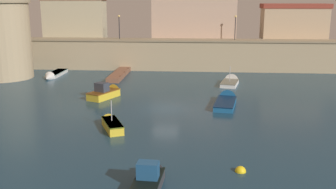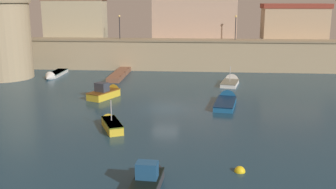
# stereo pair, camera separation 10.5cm
# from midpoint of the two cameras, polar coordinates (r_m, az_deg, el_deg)

# --- Properties ---
(ground_plane) EXTENTS (122.78, 122.78, 0.00)m
(ground_plane) POSITION_cam_midpoint_polar(r_m,az_deg,el_deg) (38.81, -0.44, -2.02)
(ground_plane) COLOR #19384C
(quay_wall) EXTENTS (48.25, 3.73, 4.59)m
(quay_wall) POSITION_cam_midpoint_polar(r_m,az_deg,el_deg) (60.06, 1.40, 5.78)
(quay_wall) COLOR tan
(quay_wall) RESTS_ON ground
(old_town_backdrop) EXTENTS (44.41, 6.16, 7.75)m
(old_town_backdrop) POSITION_cam_midpoint_polar(r_m,az_deg,el_deg) (63.71, 3.13, 11.25)
(old_town_backdrop) COLOR tan
(old_town_backdrop) RESTS_ON ground
(fortress_tower) EXTENTS (8.06, 8.06, 10.77)m
(fortress_tower) POSITION_cam_midpoint_polar(r_m,az_deg,el_deg) (57.67, -22.88, 7.55)
(fortress_tower) COLOR tan
(fortress_tower) RESTS_ON ground
(pier_dock) EXTENTS (1.69, 9.07, 0.70)m
(pier_dock) POSITION_cam_midpoint_polar(r_m,az_deg,el_deg) (55.24, -7.08, 2.89)
(pier_dock) COLOR brown
(pier_dock) RESTS_ON ground
(quay_lamp_0) EXTENTS (0.32, 0.32, 3.54)m
(quay_lamp_0) POSITION_cam_midpoint_polar(r_m,az_deg,el_deg) (60.75, -7.10, 10.16)
(quay_lamp_0) COLOR black
(quay_lamp_0) RESTS_ON quay_wall
(quay_lamp_1) EXTENTS (0.32, 0.32, 3.55)m
(quay_lamp_1) POSITION_cam_midpoint_polar(r_m,az_deg,el_deg) (59.75, 9.61, 10.02)
(quay_lamp_1) COLOR black
(quay_lamp_1) RESTS_ON quay_wall
(moored_boat_0) EXTENTS (1.72, 4.59, 1.95)m
(moored_boat_0) POSITION_cam_midpoint_polar(r_m,az_deg,el_deg) (23.16, -2.81, -11.88)
(moored_boat_0) COLOR #333338
(moored_boat_0) RESTS_ON ground
(moored_boat_1) EXTENTS (2.74, 5.05, 3.04)m
(moored_boat_1) POSITION_cam_midpoint_polar(r_m,az_deg,el_deg) (50.64, 8.95, 1.84)
(moored_boat_1) COLOR white
(moored_boat_1) RESTS_ON ground
(moored_boat_2) EXTENTS (1.55, 6.65, 1.43)m
(moored_boat_2) POSITION_cam_midpoint_polar(r_m,az_deg,el_deg) (56.82, -16.20, 2.72)
(moored_boat_2) COLOR silver
(moored_boat_2) RESTS_ON ground
(moored_boat_3) EXTENTS (3.56, 4.94, 2.15)m
(moored_boat_3) POSITION_cam_midpoint_polar(r_m,az_deg,el_deg) (43.70, -8.81, 0.33)
(moored_boat_3) COLOR gold
(moored_boat_3) RESTS_ON ground
(moored_boat_4) EXTENTS (2.86, 4.57, 2.61)m
(moored_boat_4) POSITION_cam_midpoint_polar(r_m,az_deg,el_deg) (33.30, -8.29, -4.12)
(moored_boat_4) COLOR gold
(moored_boat_4) RESTS_ON ground
(moored_boat_6) EXTENTS (2.77, 6.44, 1.75)m
(moored_boat_6) POSITION_cam_midpoint_polar(r_m,az_deg,el_deg) (41.12, 8.35, -0.84)
(moored_boat_6) COLOR #195689
(moored_boat_6) RESTS_ON ground
(mooring_buoy_0) EXTENTS (0.69, 0.69, 0.69)m
(mooring_buoy_0) POSITION_cam_midpoint_polar(r_m,az_deg,el_deg) (46.70, -7.74, 0.54)
(mooring_buoy_0) COLOR #EA4C19
(mooring_buoy_0) RESTS_ON ground
(mooring_buoy_1) EXTENTS (0.69, 0.69, 0.69)m
(mooring_buoy_1) POSITION_cam_midpoint_polar(r_m,az_deg,el_deg) (25.42, 10.26, -10.85)
(mooring_buoy_1) COLOR yellow
(mooring_buoy_1) RESTS_ON ground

